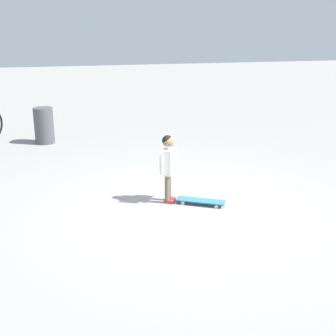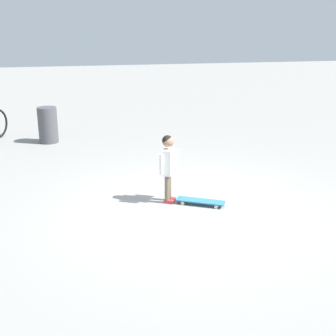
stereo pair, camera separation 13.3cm
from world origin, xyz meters
TOP-DOWN VIEW (x-y plane):
  - ground_plane at (0.00, 0.00)m, footprint 50.00×50.00m
  - child_person at (0.25, -0.34)m, footprint 0.35×0.28m
  - skateboard at (-0.20, -0.10)m, footprint 0.74×0.54m
  - trash_bin at (2.11, -4.58)m, footprint 0.44×0.44m

SIDE VIEW (x-z plane):
  - ground_plane at x=0.00m, z-range 0.00..0.00m
  - skateboard at x=-0.20m, z-range 0.02..0.10m
  - trash_bin at x=2.11m, z-range 0.00..0.83m
  - child_person at x=0.25m, z-range 0.13..1.19m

